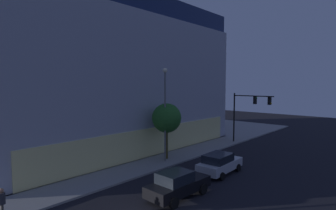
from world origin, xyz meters
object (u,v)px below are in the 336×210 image
(street_lamp_sidewalk, at_px, (165,104))
(sidewalk_tree, at_px, (167,118))
(car_black, at_px, (178,184))
(modern_building, at_px, (90,78))
(traffic_light_far_corner, at_px, (248,107))
(pedestrian_waiting, at_px, (2,201))
(car_silver, at_px, (219,163))

(street_lamp_sidewalk, xyz_separation_m, sidewalk_tree, (0.69, 0.43, -1.45))
(car_black, bearing_deg, modern_building, 73.51)
(traffic_light_far_corner, relative_size, car_black, 1.31)
(street_lamp_sidewalk, xyz_separation_m, pedestrian_waiting, (-13.93, -1.03, -4.41))
(modern_building, xyz_separation_m, pedestrian_waiting, (-14.47, -14.61, -7.07))
(street_lamp_sidewalk, height_order, sidewalk_tree, street_lamp_sidewalk)
(car_black, distance_m, car_silver, 5.96)
(street_lamp_sidewalk, bearing_deg, modern_building, 87.71)
(modern_building, relative_size, car_silver, 6.33)
(street_lamp_sidewalk, distance_m, pedestrian_waiting, 14.65)
(sidewalk_tree, height_order, pedestrian_waiting, sidewalk_tree)
(modern_building, height_order, pedestrian_waiting, modern_building)
(street_lamp_sidewalk, xyz_separation_m, car_silver, (0.70, -5.46, -4.70))
(modern_building, height_order, sidewalk_tree, modern_building)
(sidewalk_tree, relative_size, pedestrian_waiting, 3.21)
(car_black, height_order, car_silver, car_black)
(sidewalk_tree, xyz_separation_m, car_silver, (0.01, -5.89, -3.26))
(traffic_light_far_corner, xyz_separation_m, pedestrian_waiting, (-26.13, 1.38, -3.46))
(traffic_light_far_corner, height_order, street_lamp_sidewalk, street_lamp_sidewalk)
(pedestrian_waiting, bearing_deg, car_silver, -16.82)
(sidewalk_tree, relative_size, car_black, 1.15)
(traffic_light_far_corner, distance_m, car_silver, 12.48)
(sidewalk_tree, distance_m, pedestrian_waiting, 14.99)
(pedestrian_waiting, height_order, car_black, pedestrian_waiting)
(modern_building, distance_m, car_silver, 20.41)
(street_lamp_sidewalk, bearing_deg, car_silver, -82.66)
(street_lamp_sidewalk, relative_size, sidewalk_tree, 1.62)
(car_black, bearing_deg, street_lamp_sidewalk, 48.63)
(traffic_light_far_corner, distance_m, street_lamp_sidewalk, 12.48)
(traffic_light_far_corner, bearing_deg, modern_building, 126.10)
(modern_building, bearing_deg, sidewalk_tree, -89.34)
(traffic_light_far_corner, bearing_deg, car_silver, -165.18)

